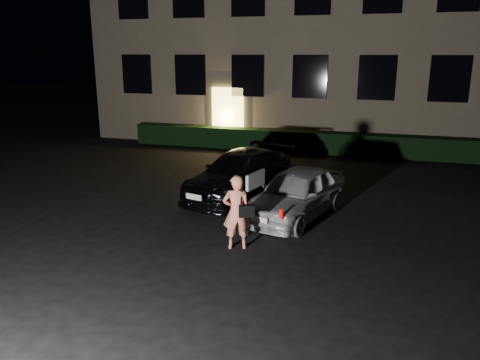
% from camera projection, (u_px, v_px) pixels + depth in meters
% --- Properties ---
extents(ground, '(80.00, 80.00, 0.00)m').
position_uv_depth(ground, '(220.00, 253.00, 9.53)').
color(ground, black).
rests_on(ground, ground).
extents(building, '(20.00, 8.11, 12.00)m').
position_uv_depth(building, '(326.00, 7.00, 21.76)').
color(building, '#6A5E4B').
rests_on(building, ground).
extents(hedge, '(15.00, 0.70, 0.85)m').
position_uv_depth(hedge, '(306.00, 142.00, 19.10)').
color(hedge, black).
rests_on(hedge, ground).
extents(sedan, '(2.70, 4.56, 1.24)m').
position_uv_depth(sedan, '(240.00, 174.00, 13.27)').
color(sedan, black).
rests_on(sedan, ground).
extents(hatch, '(2.40, 3.85, 1.22)m').
position_uv_depth(hatch, '(296.00, 193.00, 11.52)').
color(hatch, silver).
rests_on(hatch, ground).
extents(man, '(0.73, 0.56, 1.58)m').
position_uv_depth(man, '(237.00, 212.00, 9.61)').
color(man, '#F0876B').
rests_on(man, ground).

